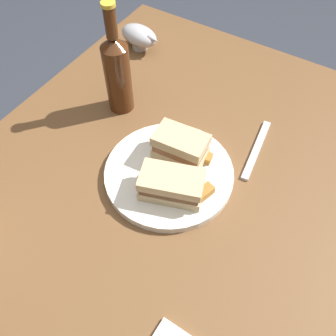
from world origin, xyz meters
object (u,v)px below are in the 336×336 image
at_px(fork, 256,149).
at_px(plate, 167,174).
at_px(gravy_boat, 140,36).
at_px(sandwich_half_left, 172,185).
at_px(sandwich_half_right, 181,147).
at_px(cider_bottle, 117,72).

bearing_deg(fork, plate, -45.37).
height_order(plate, gravy_boat, gravy_boat).
bearing_deg(sandwich_half_left, sandwich_half_right, 18.93).
bearing_deg(sandwich_half_right, fork, -47.71).
bearing_deg(cider_bottle, sandwich_half_left, -123.73).
distance_m(sandwich_half_right, gravy_boat, 0.42).
height_order(sandwich_half_left, cider_bottle, cider_bottle).
xyz_separation_m(sandwich_half_left, gravy_boat, (0.38, 0.34, -0.01)).
bearing_deg(sandwich_half_left, fork, -25.57).
xyz_separation_m(plate, gravy_boat, (0.34, 0.30, 0.03)).
bearing_deg(fork, gravy_boat, -119.08).
relative_size(sandwich_half_right, gravy_boat, 0.88).
xyz_separation_m(cider_bottle, fork, (0.04, -0.34, -0.10)).
height_order(sandwich_half_right, gravy_boat, sandwich_half_right).
bearing_deg(plate, gravy_boat, 41.39).
distance_m(sandwich_half_left, cider_bottle, 0.30).
height_order(sandwich_half_left, fork, sandwich_half_left).
relative_size(sandwich_half_left, fork, 0.77).
height_order(cider_bottle, fork, cider_bottle).
relative_size(sandwich_half_left, sandwich_half_right, 1.21).
bearing_deg(gravy_boat, sandwich_half_left, -138.54).
height_order(gravy_boat, cider_bottle, cider_bottle).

